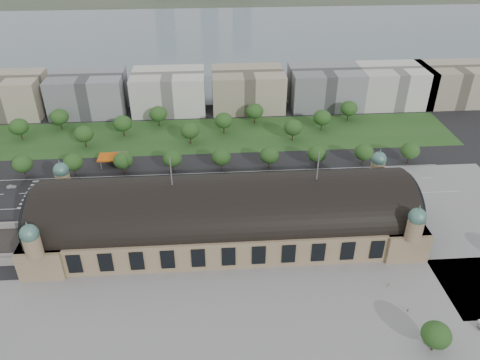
{
  "coord_description": "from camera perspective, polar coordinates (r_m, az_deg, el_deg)",
  "views": [
    {
      "loc": [
        -5.1,
        -149.76,
        119.35
      ],
      "look_at": [
        7.01,
        20.22,
        14.0
      ],
      "focal_mm": 35.0,
      "sensor_mm": 36.0,
      "label": 1
    }
  ],
  "objects": [
    {
      "name": "ground",
      "position": [
        191.57,
        -1.67,
        -6.83
      ],
      "size": [
        900.0,
        900.0,
        0.0
      ],
      "primitive_type": "plane",
      "color": "black",
      "rests_on": "ground"
    },
    {
      "name": "tree_row_3",
      "position": [
        235.54,
        -14.07,
        2.32
      ],
      "size": [
        9.6,
        9.6,
        11.52
      ],
      "color": "#2D2116",
      "rests_on": "ground"
    },
    {
      "name": "office_2",
      "position": [
        311.59,
        -18.0,
        10.02
      ],
      "size": [
        45.0,
        32.0,
        24.0
      ],
      "primitive_type": "cube",
      "color": "gray",
      "rests_on": "ground"
    },
    {
      "name": "pedestrian_4",
      "position": [
        163.41,
        23.51,
        -18.26
      ],
      "size": [
        1.36,
        1.0,
        1.94
      ],
      "primitive_type": "imported",
      "rotation": [
        0.0,
        0.0,
        3.56
      ],
      "color": "gray",
      "rests_on": "ground"
    },
    {
      "name": "parked_car_1",
      "position": [
        213.86,
        -16.93,
        -3.53
      ],
      "size": [
        6.07,
        4.65,
        1.53
      ],
      "primitive_type": "imported",
      "rotation": [
        0.0,
        0.0,
        -1.13
      ],
      "color": "maroon",
      "rests_on": "ground"
    },
    {
      "name": "tree_belt_10",
      "position": [
        276.65,
        9.98,
        7.51
      ],
      "size": [
        10.4,
        10.4,
        12.48
      ],
      "color": "#2D2116",
      "rests_on": "ground"
    },
    {
      "name": "grass_belt",
      "position": [
        270.69,
        -5.78,
        5.39
      ],
      "size": [
        300.0,
        45.0,
        0.1
      ],
      "primitive_type": "cube",
      "color": "#244C1E",
      "rests_on": "ground"
    },
    {
      "name": "tree_belt_6",
      "position": [
        258.23,
        -6.13,
        6.0
      ],
      "size": [
        10.4,
        10.4,
        12.48
      ],
      "color": "#2D2116",
      "rests_on": "ground"
    },
    {
      "name": "tree_belt_7",
      "position": [
        269.0,
        -2.0,
        7.26
      ],
      "size": [
        10.4,
        10.4,
        12.48
      ],
      "color": "#2D2116",
      "rests_on": "ground"
    },
    {
      "name": "office_7",
      "position": [
        342.21,
        24.52,
        10.6
      ],
      "size": [
        45.0,
        32.0,
        24.0
      ],
      "primitive_type": "cube",
      "color": "tan",
      "rests_on": "ground"
    },
    {
      "name": "bus_east",
      "position": [
        220.6,
        7.49,
        -0.86
      ],
      "size": [
        11.17,
        3.57,
        3.06
      ],
      "primitive_type": "imported",
      "rotation": [
        0.0,
        0.0,
        1.66
      ],
      "color": "white",
      "rests_on": "ground"
    },
    {
      "name": "office_3",
      "position": [
        303.48,
        -8.66,
        10.65
      ],
      "size": [
        45.0,
        32.0,
        24.0
      ],
      "primitive_type": "cube",
      "color": "silver",
      "rests_on": "ground"
    },
    {
      "name": "parked_car_6",
      "position": [
        208.27,
        -6.91,
        -3.23
      ],
      "size": [
        5.8,
        5.21,
        1.62
      ],
      "primitive_type": "imported",
      "rotation": [
        0.0,
        0.0,
        -0.91
      ],
      "color": "black",
      "rests_on": "ground"
    },
    {
      "name": "traffic_car_3",
      "position": [
        232.84,
        -13.21,
        0.15
      ],
      "size": [
        4.71,
        2.15,
        1.33
      ],
      "primitive_type": "imported",
      "rotation": [
        0.0,
        0.0,
        1.63
      ],
      "color": "maroon",
      "rests_on": "ground"
    },
    {
      "name": "tree_row_8",
      "position": [
        244.1,
        14.86,
        3.29
      ],
      "size": [
        9.6,
        9.6,
        11.52
      ],
      "color": "#2D2116",
      "rests_on": "ground"
    },
    {
      "name": "bus_mid",
      "position": [
        216.6,
        -3.17,
        -1.28
      ],
      "size": [
        11.14,
        2.75,
        3.09
      ],
      "primitive_type": "imported",
      "rotation": [
        0.0,
        0.0,
        1.58
      ],
      "color": "white",
      "rests_on": "ground"
    },
    {
      "name": "office_6",
      "position": [
        325.42,
        18.18,
        10.89
      ],
      "size": [
        45.0,
        32.0,
        24.0
      ],
      "primitive_type": "cube",
      "color": "silver",
      "rests_on": "ground"
    },
    {
      "name": "tree_row_5",
      "position": [
        231.66,
        -2.31,
        2.81
      ],
      "size": [
        9.6,
        9.6,
        11.52
      ],
      "color": "#2D2116",
      "rests_on": "ground"
    },
    {
      "name": "tree_belt_9",
      "position": [
        262.09,
        6.49,
        6.38
      ],
      "size": [
        10.4,
        10.4,
        12.48
      ],
      "color": "#2D2116",
      "rests_on": "ground"
    },
    {
      "name": "tree_belt_2",
      "position": [
        293.03,
        -21.16,
        7.2
      ],
      "size": [
        10.4,
        10.4,
        12.48
      ],
      "color": "#2D2116",
      "rests_on": "ground"
    },
    {
      "name": "tree_row_1",
      "position": [
        248.8,
        -25.0,
        1.79
      ],
      "size": [
        9.6,
        9.6,
        11.52
      ],
      "color": "#2D2116",
      "rests_on": "ground"
    },
    {
      "name": "parked_car_3",
      "position": [
        219.56,
        -19.24,
        -2.99
      ],
      "size": [
        4.67,
        3.26,
        1.48
      ],
      "primitive_type": "imported",
      "rotation": [
        0.0,
        0.0,
        -1.18
      ],
      "color": "#4F5155",
      "rests_on": "ground"
    },
    {
      "name": "lake",
      "position": [
        463.42,
        -3.45,
        16.75
      ],
      "size": [
        700.0,
        320.0,
        0.08
      ],
      "primitive_type": "cube",
      "color": "slate",
      "rests_on": "ground"
    },
    {
      "name": "office_1",
      "position": [
        327.23,
        -26.61,
        9.2
      ],
      "size": [
        45.0,
        32.0,
        24.0
      ],
      "primitive_type": "cube",
      "color": "tan",
      "rests_on": "ground"
    },
    {
      "name": "traffic_car_4",
      "position": [
        216.13,
        -1.16,
        -1.57
      ],
      "size": [
        4.41,
        1.87,
        1.49
      ],
      "primitive_type": "imported",
      "rotation": [
        0.0,
        0.0,
        -1.54
      ],
      "color": "#1A1D49",
      "rests_on": "ground"
    },
    {
      "name": "tree_row_4",
      "position": [
        232.37,
        -8.24,
        2.58
      ],
      "size": [
        9.6,
        9.6,
        11.52
      ],
      "color": "#2D2116",
      "rests_on": "ground"
    },
    {
      "name": "petrol_station",
      "position": [
        249.35,
        -14.88,
        2.75
      ],
      "size": [
        14.0,
        13.0,
        5.05
      ],
      "color": "#CA540B",
      "rests_on": "ground"
    },
    {
      "name": "tree_row_2",
      "position": [
        241.07,
        -19.68,
        2.06
      ],
      "size": [
        9.6,
        9.6,
        11.52
      ],
      "color": "#2D2116",
      "rests_on": "ground"
    },
    {
      "name": "pedestrian_1",
      "position": [
        170.8,
        19.78,
        -14.68
      ],
      "size": [
        0.5,
        0.64,
        1.55
      ],
      "primitive_type": "imported",
      "rotation": [
        0.0,
        0.0,
        1.33
      ],
      "color": "gray",
      "rests_on": "ground"
    },
    {
      "name": "tree_belt_5",
      "position": [
        281.44,
        -9.93,
        7.94
      ],
      "size": [
        10.4,
        10.4,
        12.48
      ],
      "color": "#2D2116",
      "rests_on": "ground"
    },
    {
      "name": "parked_car_2",
      "position": [
        211.9,
        -14.57,
        -3.46
      ],
      "size": [
        6.08,
        4.92,
        1.65
      ],
      "primitive_type": "imported",
      "rotation": [
        0.0,
        0.0,
        -1.03
      ],
      "color": "#1B214D",
      "rests_on": "ground"
    },
    {
      "name": "tree_row_9",
      "position": [
        252.7,
        20.04,
        3.39
      ],
      "size": [
        9.6,
        9.6,
        11.52
      ],
      "color": "#2D2116",
      "rests_on": "ground"
    },
    {
      "name": "tree_row_7",
      "position": [
        237.61,
        9.35,
        3.17
      ],
      "size": [
        9.6,
        9.6,
        11.52
      ],
      "color": "#2D2116",
      "rests_on": "ground"
    },
    {
      "name": "plaza_east",
      "position": [
        219.9,
        26.33,
        -4.94
      ],
      "size": [
        56.0,
        100.0,
        0.12
      ],
      "primitive_type": "cube",
      "color": "gray",
      "rests_on": "ground"
    },
    {
      "name": "parked_car_0",
      "position": [
        221.02,
        -23.19,
        -3.67
      ],
      "size": [
        4.46,
        3.0,
        1.39
      ],
      "primitive_type": "imported",
      "rotation": [
        0.0,
        0.0,
        -1.17
      ],
      "color": "black",
      "rests_on": "ground"
    },
    {
      "name": "bus_west",
      "position": [
        212.85,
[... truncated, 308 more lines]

